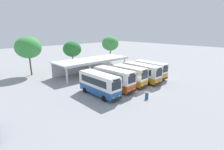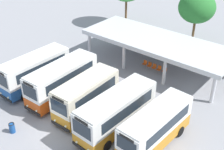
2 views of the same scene
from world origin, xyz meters
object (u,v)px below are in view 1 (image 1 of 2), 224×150
at_px(city_bus_middle_cream, 129,75).
at_px(city_bus_nearest_orange, 99,83).
at_px(city_bus_second_in_row, 114,78).
at_px(waiting_chair_middle_seat, 97,72).
at_px(litter_bin_apron, 147,96).
at_px(city_bus_fifth_blue, 150,69).
at_px(waiting_chair_end_by_column, 92,73).
at_px(waiting_chair_fifth_seat, 101,71).
at_px(waiting_chair_second_from_end, 94,72).
at_px(waiting_chair_fourth_seat, 99,71).
at_px(city_bus_fourth_amber, 141,72).

bearing_deg(city_bus_middle_cream, city_bus_nearest_orange, -179.19).
xyz_separation_m(city_bus_second_in_row, waiting_chair_middle_seat, (4.17, 9.99, -1.42)).
bearing_deg(litter_bin_apron, city_bus_fifth_blue, 32.40).
bearing_deg(city_bus_fifth_blue, city_bus_second_in_row, 179.90).
bearing_deg(city_bus_nearest_orange, city_bus_middle_cream, 0.81).
relative_size(city_bus_second_in_row, waiting_chair_end_by_column, 9.19).
bearing_deg(waiting_chair_middle_seat, waiting_chair_fifth_seat, 3.41).
xyz_separation_m(city_bus_fifth_blue, waiting_chair_end_by_column, (-7.71, 10.08, -1.31)).
bearing_deg(litter_bin_apron, city_bus_middle_cream, 63.97).
bearing_deg(waiting_chair_second_from_end, city_bus_fifth_blue, -54.91).
distance_m(city_bus_nearest_orange, litter_bin_apron, 7.33).
bearing_deg(city_bus_fifth_blue, waiting_chair_fourth_seat, 119.89).
xyz_separation_m(city_bus_second_in_row, waiting_chair_second_from_end, (3.51, 10.02, -1.42)).
bearing_deg(waiting_chair_fourth_seat, city_bus_middle_cream, -97.17).
height_order(city_bus_fourth_amber, waiting_chair_second_from_end, city_bus_fourth_amber).
bearing_deg(city_bus_second_in_row, city_bus_nearest_orange, -172.57).
bearing_deg(city_bus_fourth_amber, city_bus_second_in_row, 176.39).
relative_size(waiting_chair_end_by_column, waiting_chair_second_from_end, 1.00).
bearing_deg(waiting_chair_fifth_seat, waiting_chair_fourth_seat, -172.18).
bearing_deg(city_bus_fourth_amber, city_bus_fifth_blue, 6.91).
height_order(waiting_chair_end_by_column, litter_bin_apron, litter_bin_apron).
relative_size(city_bus_fourth_amber, waiting_chair_end_by_column, 9.40).
height_order(city_bus_fifth_blue, waiting_chair_end_by_column, city_bus_fifth_blue).
bearing_deg(litter_bin_apron, city_bus_fourth_amber, 42.47).
xyz_separation_m(waiting_chair_end_by_column, waiting_chair_second_from_end, (0.66, -0.04, 0.00)).
distance_m(city_bus_middle_cream, waiting_chair_middle_seat, 10.46).
height_order(city_bus_fourth_amber, waiting_chair_fifth_seat, city_bus_fourth_amber).
distance_m(waiting_chair_fifth_seat, litter_bin_apron, 17.12).
distance_m(city_bus_nearest_orange, waiting_chair_end_by_column, 12.38).
relative_size(waiting_chair_second_from_end, waiting_chair_fourth_seat, 1.00).
height_order(waiting_chair_end_by_column, waiting_chair_middle_seat, same).
xyz_separation_m(city_bus_nearest_orange, city_bus_second_in_row, (3.52, 0.46, 0.04)).
bearing_deg(waiting_chair_fifth_seat, waiting_chair_middle_seat, -176.59).
distance_m(city_bus_fifth_blue, litter_bin_apron, 11.88).
relative_size(waiting_chair_second_from_end, litter_bin_apron, 0.96).
relative_size(city_bus_fifth_blue, waiting_chair_middle_seat, 8.59).
bearing_deg(litter_bin_apron, waiting_chair_fourth_seat, 75.50).
xyz_separation_m(city_bus_fifth_blue, waiting_chair_second_from_end, (-7.06, 10.04, -1.31)).
xyz_separation_m(city_bus_fifth_blue, litter_bin_apron, (-9.96, -6.32, -1.38)).
bearing_deg(city_bus_middle_cream, city_bus_second_in_row, 174.18).
bearing_deg(waiting_chair_middle_seat, city_bus_middle_cream, -93.56).
bearing_deg(city_bus_fifth_blue, waiting_chair_end_by_column, 127.41).
relative_size(city_bus_fourth_amber, waiting_chair_middle_seat, 9.40).
bearing_deg(city_bus_second_in_row, waiting_chair_middle_seat, 67.36).
distance_m(city_bus_nearest_orange, city_bus_second_in_row, 3.55).
relative_size(city_bus_middle_cream, waiting_chair_middle_seat, 7.93).
xyz_separation_m(city_bus_nearest_orange, waiting_chair_second_from_end, (7.03, 10.48, -1.38)).
relative_size(city_bus_fourth_amber, waiting_chair_fourth_seat, 9.40).
height_order(city_bus_middle_cream, litter_bin_apron, city_bus_middle_cream).
xyz_separation_m(city_bus_nearest_orange, city_bus_middle_cream, (7.05, 0.10, -0.01)).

